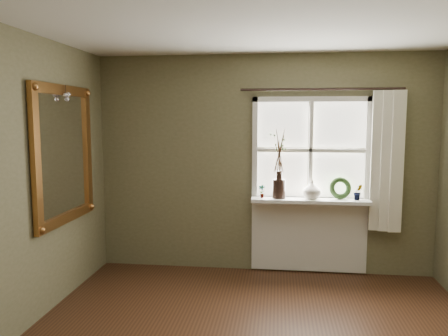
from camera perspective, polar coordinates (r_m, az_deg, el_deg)
ceiling at (r=3.05m, az=3.89°, el=20.67°), size 4.50×4.50×0.00m
wall_back at (r=5.29m, az=5.17°, el=0.51°), size 4.00×0.10×2.60m
window_frame at (r=5.21m, az=11.22°, el=2.31°), size 1.36×0.06×1.24m
window_sill at (r=5.18m, az=11.17°, el=-4.19°), size 1.36×0.26×0.04m
window_apron at (r=5.38m, az=10.98°, el=-8.58°), size 1.36×0.04×0.88m
dark_jug at (r=5.14m, az=7.19°, el=-2.70°), size 0.17×0.17×0.22m
cream_vase at (r=5.16m, az=11.41°, el=-2.77°), size 0.24×0.24×0.22m
wreath at (r=5.23m, az=14.93°, el=-2.86°), size 0.28×0.16×0.27m
potted_plant_left at (r=5.15m, az=4.96°, el=-3.04°), size 0.09×0.07×0.16m
potted_plant_right at (r=5.23m, az=17.11°, el=-3.01°), size 0.12×0.10×0.18m
curtain at (r=5.25m, az=20.45°, el=0.80°), size 0.36×0.12×1.59m
curtain_rod at (r=5.16m, az=12.57°, el=10.02°), size 1.84×0.03×0.03m
gilt_mirror at (r=4.67m, az=-20.15°, el=1.70°), size 0.10×1.16×1.38m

